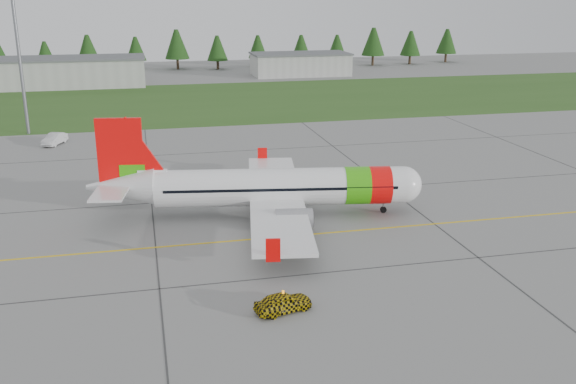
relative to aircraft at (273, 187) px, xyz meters
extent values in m
plane|color=gray|center=(3.86, -13.78, -2.74)|extent=(320.00, 320.00, 0.00)
cylinder|color=white|center=(0.75, -0.12, 0.04)|extent=(23.54, 7.22, 3.49)
sphere|color=white|center=(12.23, -2.01, 0.04)|extent=(3.49, 3.49, 3.49)
cone|color=white|center=(-13.83, 2.27, 0.35)|extent=(6.75, 4.46, 3.49)
cube|color=black|center=(12.50, -2.05, 0.35)|extent=(1.79, 2.53, 0.50)
cylinder|color=#3BB40D|center=(7.82, -1.28, 0.04)|extent=(2.88, 3.90, 3.57)
cylinder|color=#FA0908|center=(9.94, -1.63, 0.04)|extent=(2.52, 3.84, 3.57)
cube|color=white|center=(0.31, -0.05, -0.95)|extent=(9.50, 29.07, 0.32)
cube|color=#FA0908|center=(1.73, 14.14, -0.45)|extent=(1.09, 0.33, 1.79)
cube|color=#FA0908|center=(-2.89, -13.95, -0.45)|extent=(1.09, 0.33, 1.79)
cylinder|color=gray|center=(2.43, 4.59, -1.44)|extent=(3.49, 2.38, 1.88)
cylinder|color=gray|center=(0.83, -5.13, -1.44)|extent=(3.49, 2.38, 1.88)
cube|color=#FA0908|center=(-13.66, 2.24, 3.35)|extent=(4.12, 0.99, 6.81)
cube|color=#3BB40D|center=(-12.68, 2.08, 1.38)|extent=(2.36, 0.75, 2.15)
cube|color=white|center=(-14.27, 2.34, 0.58)|extent=(4.50, 10.63, 0.20)
cylinder|color=slate|center=(10.47, -1.72, -2.11)|extent=(0.16, 0.16, 1.25)
cylinder|color=black|center=(10.47, -1.72, -2.43)|extent=(0.64, 0.35, 0.61)
cylinder|color=slate|center=(-0.17, 2.57, -1.89)|extent=(0.20, 0.20, 1.70)
cylinder|color=black|center=(-0.52, 2.63, -2.27)|extent=(0.98, 0.55, 0.93)
cylinder|color=slate|center=(-0.98, -2.38, -1.89)|extent=(0.20, 0.20, 1.70)
cylinder|color=black|center=(-1.34, -2.32, -2.27)|extent=(0.98, 0.55, 0.93)
imported|color=gold|center=(-3.28, -19.04, -0.79)|extent=(1.68, 1.85, 3.89)
imported|color=silver|center=(-23.49, 35.73, -0.34)|extent=(2.13, 2.08, 4.80)
cube|color=#30561E|center=(3.86, 68.22, -2.72)|extent=(320.00, 50.00, 0.03)
cube|color=gold|center=(3.86, -5.78, -2.73)|extent=(120.00, 0.25, 0.02)
cube|color=#A8A8A3|center=(-26.14, 96.22, 0.26)|extent=(32.00, 14.00, 6.00)
cube|color=#A8A8A3|center=(28.86, 104.22, -0.14)|extent=(24.00, 12.00, 5.20)
cylinder|color=slate|center=(-28.14, 44.22, 7.26)|extent=(0.50, 0.50, 20.00)
camera|label=1|loc=(-11.60, -56.30, 17.45)|focal=40.00mm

